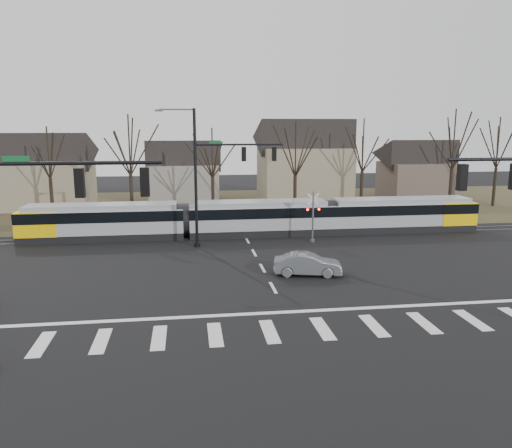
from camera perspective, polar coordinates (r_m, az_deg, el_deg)
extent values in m
plane|color=black|center=(26.34, 2.72, -8.64)|extent=(140.00, 140.00, 0.00)
cube|color=#38331E|center=(57.25, -3.17, 2.09)|extent=(140.00, 28.00, 0.01)
cube|color=silver|center=(23.05, -23.32, -12.50)|extent=(0.60, 2.60, 0.01)
cube|color=silver|center=(22.53, -17.29, -12.63)|extent=(0.60, 2.60, 0.01)
cube|color=silver|center=(22.25, -11.03, -12.62)|extent=(0.60, 2.60, 0.01)
cube|color=silver|center=(22.24, -4.70, -12.47)|extent=(0.60, 2.60, 0.01)
cube|color=silver|center=(22.48, 1.56, -12.17)|extent=(0.60, 2.60, 0.01)
cube|color=silver|center=(22.97, 7.61, -11.74)|extent=(0.60, 2.60, 0.01)
cube|color=silver|center=(23.69, 13.32, -11.22)|extent=(0.60, 2.60, 0.01)
cube|color=silver|center=(24.63, 18.63, -10.64)|extent=(0.60, 2.60, 0.01)
cube|color=silver|center=(25.75, 23.49, -10.03)|extent=(0.60, 2.60, 0.01)
cube|color=silver|center=(24.69, 3.50, -10.01)|extent=(28.00, 0.35, 0.01)
cube|color=silver|center=(28.20, 1.97, -7.28)|extent=(0.18, 2.00, 0.01)
cube|color=silver|center=(31.98, 0.74, -5.06)|extent=(0.18, 2.00, 0.01)
cube|color=silver|center=(35.80, -0.22, -3.30)|extent=(0.18, 2.00, 0.01)
cube|color=silver|center=(39.65, -0.99, -1.89)|extent=(0.18, 2.00, 0.01)
cube|color=silver|center=(43.54, -1.63, -0.73)|extent=(0.18, 2.00, 0.01)
cube|color=silver|center=(47.44, -2.16, 0.24)|extent=(0.18, 2.00, 0.01)
cube|color=silver|center=(51.36, -2.61, 1.07)|extent=(0.18, 2.00, 0.01)
cube|color=silver|center=(55.29, -3.00, 1.77)|extent=(0.18, 2.00, 0.01)
cube|color=#59595E|center=(40.71, -1.18, -1.52)|extent=(90.00, 0.12, 0.06)
cube|color=#59595E|center=(42.07, -1.41, -1.11)|extent=(90.00, 0.12, 0.06)
cube|color=gray|center=(41.60, -17.11, 0.23)|extent=(12.74, 2.74, 2.86)
cube|color=black|center=(41.51, -17.16, 1.02)|extent=(12.76, 2.78, 0.83)
cube|color=yellow|center=(42.63, -23.50, 0.17)|extent=(3.14, 2.80, 1.91)
cube|color=gray|center=(41.49, 0.52, 0.70)|extent=(11.76, 2.74, 2.86)
cube|color=black|center=(41.39, 0.52, 1.48)|extent=(11.78, 2.78, 0.83)
cube|color=gray|center=(44.92, 16.17, 1.05)|extent=(12.74, 2.74, 2.86)
cube|color=black|center=(44.83, 16.21, 1.78)|extent=(12.76, 2.78, 0.83)
cube|color=yellow|center=(47.06, 21.53, 1.26)|extent=(3.14, 2.80, 1.91)
imported|color=slate|center=(30.53, 5.91, -4.59)|extent=(3.08, 4.67, 1.35)
cylinder|color=black|center=(18.87, -20.62, 6.52)|extent=(6.50, 0.14, 0.14)
cube|color=#0C5926|center=(19.32, -25.75, 6.67)|extent=(0.90, 0.03, 0.22)
cube|color=black|center=(18.87, -19.51, 4.45)|extent=(0.32, 0.32, 1.05)
sphere|color=#FF0C07|center=(18.83, -19.57, 5.45)|extent=(0.22, 0.22, 0.22)
cube|color=black|center=(18.54, -12.59, 4.71)|extent=(0.32, 0.32, 1.05)
sphere|color=#FF0C07|center=(18.51, -12.63, 5.73)|extent=(0.22, 0.22, 0.22)
cube|color=black|center=(21.40, 22.49, 4.95)|extent=(0.32, 0.32, 1.05)
sphere|color=#FF0C07|center=(21.37, 22.56, 5.83)|extent=(0.22, 0.22, 0.22)
cylinder|color=black|center=(37.07, -6.91, 5.11)|extent=(0.22, 0.22, 10.20)
cylinder|color=black|center=(37.89, -6.74, -2.35)|extent=(0.44, 0.44, 0.30)
cylinder|color=black|center=(37.10, -1.91, 9.06)|extent=(6.50, 0.14, 0.14)
cube|color=#0C5926|center=(36.96, -4.65, 9.26)|extent=(0.90, 0.03, 0.22)
cube|color=black|center=(37.17, -1.40, 7.99)|extent=(0.32, 0.32, 1.05)
sphere|color=#FF0C07|center=(37.15, -1.41, 8.50)|extent=(0.22, 0.22, 0.22)
cube|color=black|center=(37.49, 2.09, 8.01)|extent=(0.32, 0.32, 1.05)
sphere|color=#FF0C07|center=(37.48, 2.09, 8.51)|extent=(0.22, 0.22, 0.22)
cube|color=#59595B|center=(36.94, -11.07, 12.62)|extent=(0.55, 0.22, 0.14)
cylinder|color=#59595B|center=(39.01, 6.52, 0.81)|extent=(0.14, 0.14, 4.00)
cylinder|color=#59595B|center=(39.39, 6.46, -1.91)|extent=(0.36, 0.36, 0.20)
cube|color=silver|center=(38.79, 6.57, 2.85)|extent=(0.95, 0.04, 0.95)
cube|color=silver|center=(38.79, 6.57, 2.85)|extent=(0.95, 0.04, 0.95)
cube|color=black|center=(38.91, 6.54, 1.68)|extent=(1.00, 0.10, 0.12)
sphere|color=#FF0C07|center=(38.73, 5.92, 1.65)|extent=(0.18, 0.18, 0.18)
sphere|color=#FF0C07|center=(38.95, 7.21, 1.68)|extent=(0.18, 0.18, 0.18)
cube|color=gray|center=(60.70, -22.58, 4.15)|extent=(9.00, 8.00, 5.00)
cube|color=gray|center=(60.74, -8.23, 4.64)|extent=(8.00, 7.00, 4.50)
cube|color=gray|center=(59.24, 5.46, 5.52)|extent=(10.00, 8.00, 6.50)
cube|color=brown|center=(66.25, 17.81, 4.75)|extent=(8.00, 7.00, 4.50)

